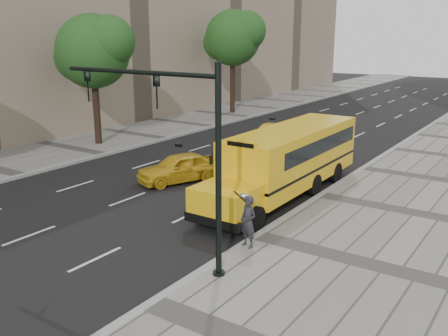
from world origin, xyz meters
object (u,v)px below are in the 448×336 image
Objects in this scene: taxi_far at (272,135)px; tree_c at (234,37)px; taxi_near at (179,168)px; pedestrian at (248,222)px; school_bus at (290,156)px; traffic_signal at (179,140)px; tree_b at (94,51)px.

tree_c is at bearing 134.71° from taxi_far.
taxi_near is 8.73m from pedestrian.
school_bus is 5.62m from taxi_near.
traffic_signal reaches higher than taxi_near.
traffic_signal is at bearing -25.96° from taxi_near.
taxi_far is at bearing 123.27° from school_bus.
tree_b reaches higher than school_bus.
taxi_near reaches higher than taxi_far.
traffic_signal reaches higher than taxi_far.
taxi_far is at bearing 130.78° from pedestrian.
pedestrian is at bearing -11.11° from taxi_near.
traffic_signal is at bearing -69.35° from taxi_far.
tree_c is 30.24m from pedestrian.
school_bus is at bearing 119.88° from pedestrian.
tree_b is at bearing -144.79° from taxi_far.
traffic_signal is (15.60, -26.79, -2.69)m from tree_c.
taxi_near is 0.66× the size of traffic_signal.
tree_c is at bearing 120.21° from traffic_signal.
tree_b reaches higher than taxi_near.
tree_c reaches higher than school_bus.
school_bus is at bearing -50.56° from tree_c.
traffic_signal is (-1.07, -2.22, 3.05)m from pedestrian.
school_bus reaches higher than taxi_near.
traffic_signal reaches higher than pedestrian.
tree_b is 16.05m from tree_c.
taxi_far is (-5.60, 8.53, -1.09)m from school_bus.
tree_c is at bearing 129.44° from school_bus.
taxi_near is at bearing -87.98° from taxi_far.
school_bus is 1.81× the size of traffic_signal.
tree_b is 4.69× the size of pedestrian.
taxi_near is at bearing 129.66° from traffic_signal.
tree_c reaches higher than taxi_far.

